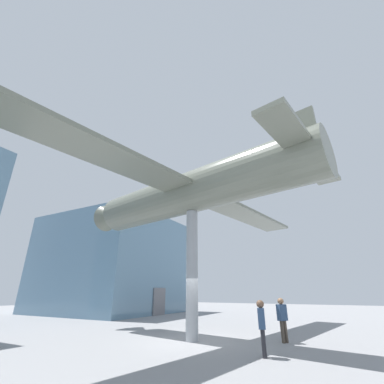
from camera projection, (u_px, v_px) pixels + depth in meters
ground_plane at (192, 341)px, 10.74m from camera, size 80.00×80.00×0.00m
glass_pavilion_right at (113, 265)px, 27.37m from camera, size 11.58×12.38×9.84m
support_pylon_central at (192, 271)px, 11.78m from camera, size 0.54×0.54×5.68m
suspended_airplane at (187, 193)px, 13.40m from camera, size 21.58×14.92×3.15m
visitor_person at (282, 316)px, 10.78m from camera, size 0.45×0.41×1.70m
visitor_second at (262, 323)px, 8.44m from camera, size 0.44×0.31×1.68m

